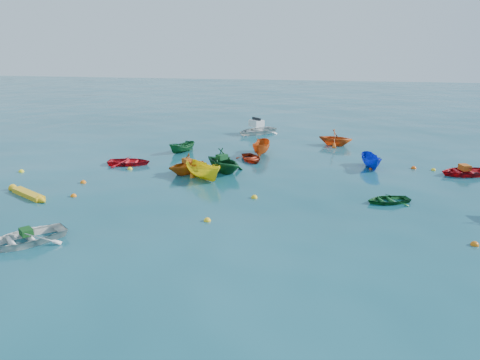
# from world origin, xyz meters

# --- Properties ---
(ground) EXTENTS (160.00, 160.00, 0.00)m
(ground) POSITION_xyz_m (0.00, 0.00, 0.00)
(ground) COLOR #0A3D4A
(ground) RESTS_ON ground
(dinghy_white_near) EXTENTS (4.21, 4.34, 0.73)m
(dinghy_white_near) POSITION_xyz_m (-8.04, -4.88, 0.00)
(dinghy_white_near) COLOR silver
(dinghy_white_near) RESTS_ON ground
(dinghy_orange_w) EXTENTS (3.62, 3.66, 1.46)m
(dinghy_orange_w) POSITION_xyz_m (-4.03, 7.15, 0.00)
(dinghy_orange_w) COLOR #CA6413
(dinghy_orange_w) RESTS_ON ground
(sampan_yellow_mid) EXTENTS (3.29, 3.00, 1.26)m
(sampan_yellow_mid) POSITION_xyz_m (-2.60, 6.09, 0.00)
(sampan_yellow_mid) COLOR yellow
(sampan_yellow_mid) RESTS_ON ground
(dinghy_green_e) EXTENTS (2.90, 2.48, 0.51)m
(dinghy_green_e) POSITION_xyz_m (8.64, 3.53, 0.00)
(dinghy_green_e) COLOR #135422
(dinghy_green_e) RESTS_ON ground
(dinghy_red_nw) EXTENTS (3.31, 2.56, 0.63)m
(dinghy_red_nw) POSITION_xyz_m (-8.77, 8.63, 0.00)
(dinghy_red_nw) COLOR red
(dinghy_red_nw) RESTS_ON ground
(sampan_orange_n) EXTENTS (1.35, 3.22, 1.22)m
(sampan_orange_n) POSITION_xyz_m (0.24, 13.35, 0.00)
(sampan_orange_n) COLOR #C04A12
(sampan_orange_n) RESTS_ON ground
(dinghy_green_n) EXTENTS (4.37, 4.30, 1.74)m
(dinghy_green_n) POSITION_xyz_m (-1.70, 7.95, 0.00)
(dinghy_green_n) COLOR #114C24
(dinghy_green_n) RESTS_ON ground
(dinghy_red_ne) EXTENTS (3.94, 3.27, 0.71)m
(dinghy_red_ne) POSITION_xyz_m (14.41, 10.04, 0.00)
(dinghy_red_ne) COLOR red
(dinghy_red_ne) RESTS_ON ground
(sampan_blue_far) EXTENTS (1.60, 3.00, 1.10)m
(sampan_blue_far) POSITION_xyz_m (8.37, 10.81, 0.00)
(sampan_blue_far) COLOR #0F29BC
(sampan_blue_far) RESTS_ON ground
(dinghy_red_far) EXTENTS (2.90, 3.23, 0.55)m
(dinghy_red_far) POSITION_xyz_m (-0.28, 11.35, 0.00)
(dinghy_red_far) COLOR #AA280E
(dinghy_red_far) RESTS_ON ground
(dinghy_orange_far) EXTENTS (3.33, 3.04, 1.49)m
(dinghy_orange_far) POSITION_xyz_m (6.00, 17.64, 0.00)
(dinghy_orange_far) COLOR #D35013
(dinghy_orange_far) RESTS_ON ground
(sampan_green_far) EXTENTS (2.17, 2.55, 0.95)m
(sampan_green_far) POSITION_xyz_m (-6.08, 12.94, 0.00)
(sampan_green_far) COLOR #135526
(sampan_green_far) RESTS_ON ground
(kayak_yellow) EXTENTS (3.43, 2.30, 0.36)m
(kayak_yellow) POSITION_xyz_m (-11.73, 0.96, 0.00)
(kayak_yellow) COLOR yellow
(kayak_yellow) RESTS_ON ground
(motorboat_white) EXTENTS (4.98, 5.03, 1.46)m
(motorboat_white) POSITION_xyz_m (-1.32, 21.47, 0.00)
(motorboat_white) COLOR white
(motorboat_white) RESTS_ON ground
(tarp_green_a) EXTENTS (0.78, 0.76, 0.30)m
(tarp_green_a) POSITION_xyz_m (-7.97, -4.81, 0.52)
(tarp_green_a) COLOR #114717
(tarp_green_a) RESTS_ON dinghy_white_near
(tarp_orange_a) EXTENTS (0.78, 0.76, 0.30)m
(tarp_orange_a) POSITION_xyz_m (-4.00, 7.19, 0.88)
(tarp_orange_a) COLOR #B24F12
(tarp_orange_a) RESTS_ON dinghy_orange_w
(tarp_green_b) EXTENTS (0.85, 0.87, 0.34)m
(tarp_green_b) POSITION_xyz_m (-1.78, 8.01, 1.04)
(tarp_green_b) COLOR #124920
(tarp_green_b) RESTS_ON dinghy_green_n
(tarp_orange_b) EXTENTS (0.73, 0.86, 0.36)m
(tarp_orange_b) POSITION_xyz_m (14.32, 10.01, 0.53)
(tarp_orange_b) COLOR #BF5113
(tarp_orange_b) RESTS_ON dinghy_red_ne
(buoy_or_a) EXTENTS (0.35, 0.35, 0.35)m
(buoy_or_a) POSITION_xyz_m (-9.16, 1.40, 0.00)
(buoy_or_a) COLOR orange
(buoy_or_a) RESTS_ON ground
(buoy_ye_a) EXTENTS (0.37, 0.37, 0.37)m
(buoy_ye_a) POSITION_xyz_m (-0.63, -0.92, 0.00)
(buoy_ye_a) COLOR yellow
(buoy_ye_a) RESTS_ON ground
(buoy_or_b) EXTENTS (0.37, 0.37, 0.37)m
(buoy_or_b) POSITION_xyz_m (11.74, -1.63, 0.00)
(buoy_or_b) COLOR orange
(buoy_or_b) RESTS_ON ground
(buoy_ye_b) EXTENTS (0.37, 0.37, 0.37)m
(buoy_ye_b) POSITION_xyz_m (-15.30, 5.54, 0.00)
(buoy_ye_b) COLOR yellow
(buoy_ye_b) RESTS_ON ground
(buoy_or_c) EXTENTS (0.38, 0.38, 0.38)m
(buoy_or_c) POSITION_xyz_m (-9.89, 3.94, 0.00)
(buoy_or_c) COLOR orange
(buoy_or_c) RESTS_ON ground
(buoy_ye_c) EXTENTS (0.37, 0.37, 0.37)m
(buoy_ye_c) POSITION_xyz_m (1.19, 2.97, 0.00)
(buoy_ye_c) COLOR yellow
(buoy_ye_c) RESTS_ON ground
(buoy_or_d) EXTENTS (0.37, 0.37, 0.37)m
(buoy_or_d) POSITION_xyz_m (11.30, 11.11, 0.00)
(buoy_or_d) COLOR #F2530D
(buoy_or_d) RESTS_ON ground
(buoy_ye_d) EXTENTS (0.35, 0.35, 0.35)m
(buoy_ye_d) POSITION_xyz_m (-8.24, 7.46, 0.00)
(buoy_ye_d) COLOR yellow
(buoy_ye_d) RESTS_ON ground
(buoy_or_e) EXTENTS (0.33, 0.33, 0.33)m
(buoy_or_e) POSITION_xyz_m (8.38, 10.44, 0.00)
(buoy_or_e) COLOR #E2560C
(buoy_or_e) RESTS_ON ground
(buoy_ye_e) EXTENTS (0.31, 0.31, 0.31)m
(buoy_ye_e) POSITION_xyz_m (12.58, 10.87, 0.00)
(buoy_ye_e) COLOR yellow
(buoy_ye_e) RESTS_ON ground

